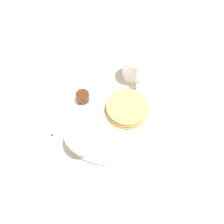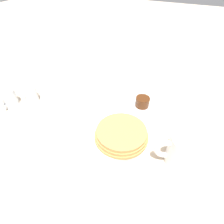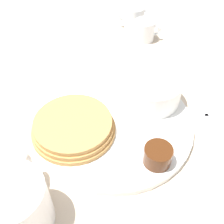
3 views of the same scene
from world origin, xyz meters
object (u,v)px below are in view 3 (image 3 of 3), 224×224
object	(u,v)px
coffee_mug	(16,205)
creamer_pitcher_far	(134,17)
bowl	(152,89)
plate	(114,123)
creamer_pitcher_near	(145,30)
fork	(210,122)

from	to	relation	value
coffee_mug	creamer_pitcher_far	xyz separation A→B (m)	(-0.03, 0.57, -0.01)
coffee_mug	creamer_pitcher_far	distance (m)	0.57
bowl	creamer_pitcher_far	size ratio (longest dim) A/B	1.53
bowl	plate	bearing A→B (deg)	-120.11
coffee_mug	plate	bearing A→B (deg)	76.01
creamer_pitcher_near	bowl	bearing A→B (deg)	-69.61
fork	creamer_pitcher_near	bearing A→B (deg)	131.23
plate	creamer_pitcher_near	world-z (taller)	creamer_pitcher_near
fork	plate	bearing A→B (deg)	-156.25
plate	creamer_pitcher_near	xyz separation A→B (m)	(-0.04, 0.30, 0.02)
plate	creamer_pitcher_far	xyz separation A→B (m)	(-0.08, 0.35, 0.02)
creamer_pitcher_far	fork	xyz separation A→B (m)	(0.25, -0.28, -0.03)
creamer_pitcher_near	creamer_pitcher_far	world-z (taller)	creamer_pitcher_far
coffee_mug	fork	world-z (taller)	coffee_mug
bowl	coffee_mug	world-z (taller)	coffee_mug
plate	coffee_mug	distance (m)	0.22
bowl	creamer_pitcher_near	bearing A→B (deg)	110.39
coffee_mug	creamer_pitcher_far	world-z (taller)	coffee_mug
bowl	creamer_pitcher_near	size ratio (longest dim) A/B	1.53
plate	creamer_pitcher_near	distance (m)	0.31
bowl	coffee_mug	size ratio (longest dim) A/B	0.94
coffee_mug	creamer_pitcher_far	size ratio (longest dim) A/B	1.64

